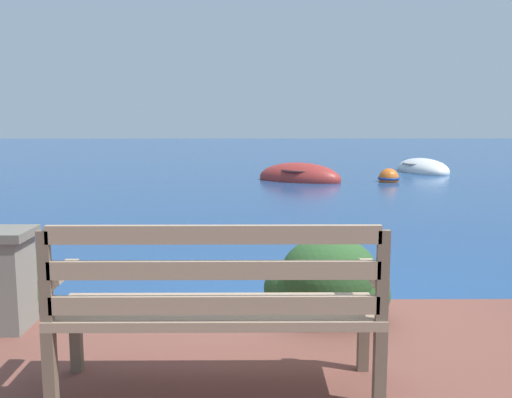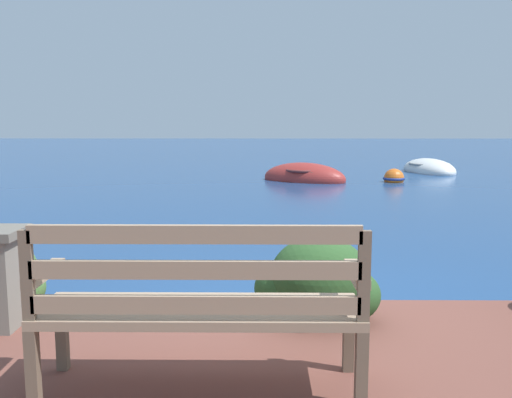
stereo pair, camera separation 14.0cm
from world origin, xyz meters
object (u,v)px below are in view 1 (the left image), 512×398
at_px(park_bench, 217,303).
at_px(rowboat_nearest, 299,178).
at_px(mooring_buoy, 389,178).
at_px(rowboat_mid, 423,170).

bearing_deg(park_bench, rowboat_nearest, 85.05).
distance_m(park_bench, mooring_buoy, 12.34).
height_order(park_bench, rowboat_mid, park_bench).
relative_size(rowboat_mid, mooring_buoy, 4.49).
bearing_deg(rowboat_mid, park_bench, 147.53).
bearing_deg(mooring_buoy, rowboat_mid, 57.87).
bearing_deg(mooring_buoy, park_bench, -107.55).
height_order(park_bench, rowboat_nearest, park_bench).
distance_m(rowboat_nearest, mooring_buoy, 2.30).
height_order(park_bench, mooring_buoy, park_bench).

